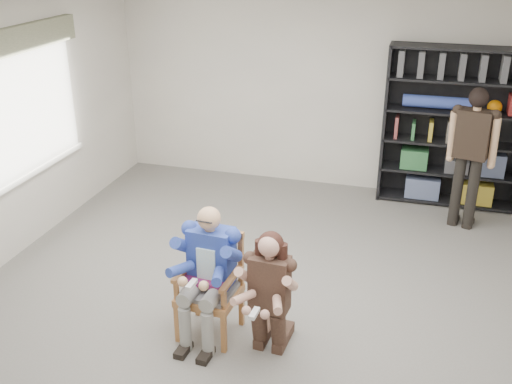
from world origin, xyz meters
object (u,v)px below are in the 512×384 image
(kneeling_woman, at_px, (268,296))
(standing_man, at_px, (469,160))
(seated_man, at_px, (209,273))
(bookshelf, at_px, (454,128))
(armchair, at_px, (209,287))

(kneeling_woman, height_order, standing_man, standing_man)
(seated_man, xyz_separation_m, standing_man, (2.26, 2.91, 0.25))
(kneeling_woman, xyz_separation_m, bookshelf, (1.49, 3.72, 0.47))
(bookshelf, bearing_deg, seated_man, -119.92)
(seated_man, xyz_separation_m, bookshelf, (2.07, 3.60, 0.42))
(seated_man, height_order, kneeling_woman, seated_man)
(armchair, height_order, bookshelf, bookshelf)
(seated_man, relative_size, bookshelf, 0.60)
(bookshelf, bearing_deg, armchair, -119.92)
(bookshelf, relative_size, standing_man, 1.19)
(seated_man, bearing_deg, standing_man, 55.85)
(armchair, xyz_separation_m, seated_man, (0.00, 0.00, 0.15))
(seated_man, relative_size, standing_man, 0.72)
(bookshelf, height_order, standing_man, bookshelf)
(standing_man, bearing_deg, bookshelf, 121.12)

